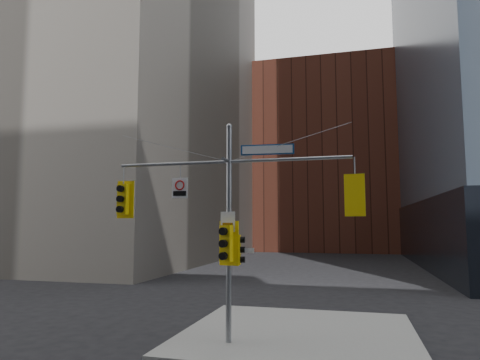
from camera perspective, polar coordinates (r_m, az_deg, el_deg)
The scene contains 12 objects.
sidewalk_corner at distance 16.17m, azimuth 7.85°, elevation -19.61°, with size 8.00×8.00×0.15m, color gray.
brick_midrise at distance 70.42m, azimuth 11.48°, elevation 2.44°, with size 26.00×20.00×28.00m, color brown.
signal_assembly at distance 14.15m, azimuth -1.50°, elevation -3.89°, with size 8.00×0.80×7.30m.
traffic_light_west_arm at distance 15.74m, azimuth -15.32°, elevation -2.49°, with size 0.64×0.50×1.34m.
traffic_light_east_arm at distance 13.60m, azimuth 15.13°, elevation -1.99°, with size 0.62×0.53×1.29m.
traffic_light_pole_side at distance 14.09m, azimuth -0.23°, elevation -9.27°, with size 0.40×0.34×0.96m.
traffic_light_pole_front at distance 13.90m, azimuth -1.82°, elevation -8.44°, with size 0.68×0.61×1.44m.
street_sign_blade at distance 14.05m, azimuth 3.66°, elevation 4.07°, with size 1.76×0.17×0.34m.
regulatory_sign_arm at distance 14.76m, azimuth -8.03°, elevation -0.98°, with size 0.56×0.06×0.70m.
regulatory_sign_pole at distance 14.03m, azimuth -1.64°, elevation -5.66°, with size 0.50×0.08×0.65m.
street_blade_ew at distance 14.05m, azimuth 0.28°, elevation -9.36°, with size 0.78×0.13×0.16m.
street_blade_ns at distance 14.61m, azimuth -1.00°, elevation -9.66°, with size 0.07×0.70×0.14m.
Camera 1 is at (3.98, -11.58, 3.92)m, focal length 32.00 mm.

